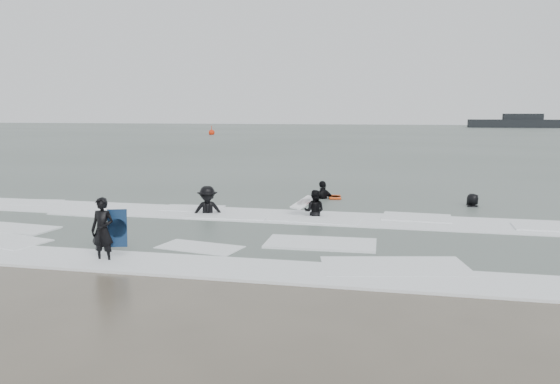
% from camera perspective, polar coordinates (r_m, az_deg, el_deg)
% --- Properties ---
extents(ground, '(320.00, 320.00, 0.00)m').
position_cam_1_polar(ground, '(13.90, -4.73, -7.40)').
color(ground, brown).
rests_on(ground, ground).
extents(sea, '(320.00, 320.00, 0.00)m').
position_cam_1_polar(sea, '(92.90, 10.62, 5.88)').
color(sea, '#47544C').
rests_on(sea, ground).
extents(surfer_centre, '(0.62, 0.42, 1.68)m').
position_cam_1_polar(surfer_centre, '(14.61, -17.91, -7.00)').
color(surfer_centre, black).
rests_on(surfer_centre, ground).
extents(surfer_wading, '(0.78, 0.62, 1.58)m').
position_cam_1_polar(surfer_wading, '(19.63, 3.60, -2.75)').
color(surfer_wading, black).
rests_on(surfer_wading, ground).
extents(surfer_breaker, '(1.44, 1.11, 1.97)m').
position_cam_1_polar(surfer_breaker, '(20.13, -7.56, -2.52)').
color(surfer_breaker, black).
rests_on(surfer_breaker, ground).
extents(surfer_right_near, '(1.17, 1.15, 1.98)m').
position_cam_1_polar(surfer_right_near, '(23.79, 4.51, -0.81)').
color(surfer_right_near, black).
rests_on(surfer_right_near, ground).
extents(surfer_right_far, '(0.99, 0.98, 1.73)m').
position_cam_1_polar(surfer_right_far, '(23.00, 19.46, -1.58)').
color(surfer_right_far, black).
rests_on(surfer_right_far, ground).
extents(surf_foam, '(30.03, 9.06, 0.09)m').
position_cam_1_polar(surf_foam, '(17.34, -0.98, -4.07)').
color(surf_foam, white).
rests_on(surf_foam, ground).
extents(bodyboards, '(4.69, 11.84, 1.25)m').
position_cam_1_polar(bodyboards, '(19.16, -0.72, -1.49)').
color(bodyboards, '#0E2444').
rests_on(bodyboards, ground).
extents(buoy, '(1.00, 1.00, 1.65)m').
position_cam_1_polar(buoy, '(93.39, -7.16, 6.19)').
color(buoy, red).
rests_on(buoy, ground).
extents(vessel_horizon, '(25.40, 4.54, 3.45)m').
position_cam_1_polar(vessel_horizon, '(148.12, 24.00, 6.64)').
color(vessel_horizon, black).
rests_on(vessel_horizon, ground).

